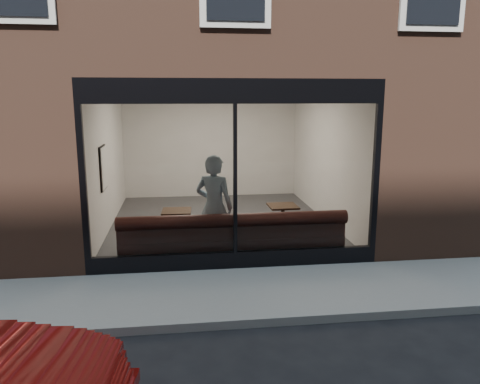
{
  "coord_description": "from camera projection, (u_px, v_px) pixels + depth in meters",
  "views": [
    {
      "loc": [
        -0.9,
        -5.55,
        2.93
      ],
      "look_at": [
        0.13,
        2.4,
        1.27
      ],
      "focal_mm": 35.0,
      "sensor_mm": 36.0,
      "label": 1
    }
  ],
  "objects": [
    {
      "name": "cafe_table_left",
      "position": [
        177.0,
        211.0,
        9.02
      ],
      "size": [
        0.58,
        0.58,
        0.04
      ],
      "primitive_type": "cube",
      "rotation": [
        0.0,
        0.0,
        -0.05
      ],
      "color": "black",
      "rests_on": "cafe_floor"
    },
    {
      "name": "cafe_table_right",
      "position": [
        283.0,
        206.0,
        9.43
      ],
      "size": [
        0.58,
        0.58,
        0.04
      ],
      "primitive_type": "cube",
      "rotation": [
        0.0,
        0.0,
        0.02
      ],
      "color": "black",
      "rests_on": "cafe_floor"
    },
    {
      "name": "sidewalk_near",
      "position": [
        244.0,
        293.0,
        7.07
      ],
      "size": [
        40.0,
        2.0,
        0.01
      ],
      "primitive_type": "cube",
      "color": "gray",
      "rests_on": "ground"
    },
    {
      "name": "wall_poster",
      "position": [
        104.0,
        168.0,
        9.56
      ],
      "size": [
        0.02,
        0.64,
        0.85
      ],
      "primitive_type": "cube",
      "color": "white",
      "rests_on": "cafe_wall_left"
    },
    {
      "name": "storefront_kick",
      "position": [
        235.0,
        260.0,
        8.06
      ],
      "size": [
        5.0,
        0.1,
        0.3
      ],
      "primitive_type": "cube",
      "color": "black",
      "rests_on": "ground"
    },
    {
      "name": "cafe_ceiling",
      "position": [
        219.0,
        83.0,
        10.31
      ],
      "size": [
        6.0,
        6.0,
        0.0
      ],
      "primitive_type": "plane",
      "rotation": [
        3.14,
        0.0,
        0.0
      ],
      "color": "white",
      "rests_on": "host_building_upper"
    },
    {
      "name": "cafe_wall_back",
      "position": [
        211.0,
        142.0,
        13.53
      ],
      "size": [
        5.0,
        0.0,
        5.0
      ],
      "primitive_type": "plane",
      "rotation": [
        1.57,
        0.0,
        0.0
      ],
      "color": "silver",
      "rests_on": "ground"
    },
    {
      "name": "storefront_glass",
      "position": [
        235.0,
        180.0,
        7.75
      ],
      "size": [
        4.8,
        0.0,
        4.8
      ],
      "primitive_type": "plane",
      "rotation": [
        1.57,
        0.0,
        0.0
      ],
      "color": "white",
      "rests_on": "storefront_kick"
    },
    {
      "name": "host_building_backfill",
      "position": [
        205.0,
        134.0,
        16.46
      ],
      "size": [
        5.0,
        6.0,
        3.2
      ],
      "primitive_type": "cube",
      "color": "brown",
      "rests_on": "ground"
    },
    {
      "name": "person",
      "position": [
        214.0,
        207.0,
        8.44
      ],
      "size": [
        0.82,
        0.7,
        1.91
      ],
      "primitive_type": "imported",
      "rotation": [
        0.0,
        0.0,
        2.72
      ],
      "color": "#85A2B5",
      "rests_on": "cafe_floor"
    },
    {
      "name": "cafe_wall_right",
      "position": [
        326.0,
        153.0,
        10.94
      ],
      "size": [
        0.0,
        6.0,
        6.0
      ],
      "primitive_type": "plane",
      "rotation": [
        1.57,
        0.0,
        -1.57
      ],
      "color": "silver",
      "rests_on": "ground"
    },
    {
      "name": "kerb_near",
      "position": [
        255.0,
        322.0,
        6.04
      ],
      "size": [
        40.0,
        0.1,
        0.12
      ],
      "primitive_type": "cube",
      "color": "gray",
      "rests_on": "ground"
    },
    {
      "name": "storefront_mullion",
      "position": [
        235.0,
        180.0,
        7.78
      ],
      "size": [
        0.06,
        0.1,
        2.5
      ],
      "primitive_type": "cube",
      "color": "black",
      "rests_on": "storefront_kick"
    },
    {
      "name": "banquette",
      "position": [
        233.0,
        248.0,
        8.43
      ],
      "size": [
        4.0,
        0.55,
        0.45
      ],
      "primitive_type": "cube",
      "color": "#391A14",
      "rests_on": "cafe_floor"
    },
    {
      "name": "host_building_pier_right",
      "position": [
        336.0,
        141.0,
        14.02
      ],
      "size": [
        2.5,
        12.0,
        3.2
      ],
      "primitive_type": "cube",
      "color": "brown",
      "rests_on": "ground"
    },
    {
      "name": "ground",
      "position": [
        254.0,
        324.0,
        6.1
      ],
      "size": [
        120.0,
        120.0,
        0.0
      ],
      "primitive_type": "plane",
      "color": "black",
      "rests_on": "ground"
    },
    {
      "name": "storefront_header",
      "position": [
        235.0,
        91.0,
        7.48
      ],
      "size": [
        5.0,
        0.1,
        0.4
      ],
      "primitive_type": "cube",
      "color": "black",
      "rests_on": "host_building_upper"
    },
    {
      "name": "cafe_floor",
      "position": [
        220.0,
        222.0,
        10.95
      ],
      "size": [
        6.0,
        6.0,
        0.0
      ],
      "primitive_type": "plane",
      "color": "#2D2D30",
      "rests_on": "ground"
    },
    {
      "name": "cafe_wall_left",
      "position": [
        107.0,
        157.0,
        10.32
      ],
      "size": [
        0.0,
        6.0,
        6.0
      ],
      "primitive_type": "plane",
      "rotation": [
        1.57,
        0.0,
        1.57
      ],
      "color": "silver",
      "rests_on": "ground"
    },
    {
      "name": "host_building_pier_left",
      "position": [
        77.0,
        144.0,
        13.07
      ],
      "size": [
        2.5,
        12.0,
        3.2
      ],
      "primitive_type": "cube",
      "color": "brown",
      "rests_on": "ground"
    },
    {
      "name": "cafe_chair_left",
      "position": [
        202.0,
        220.0,
        10.27
      ],
      "size": [
        0.39,
        0.39,
        0.04
      ],
      "primitive_type": "cube",
      "rotation": [
        0.0,
        0.0,
        3.13
      ],
      "color": "black",
      "rests_on": "cafe_floor"
    }
  ]
}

